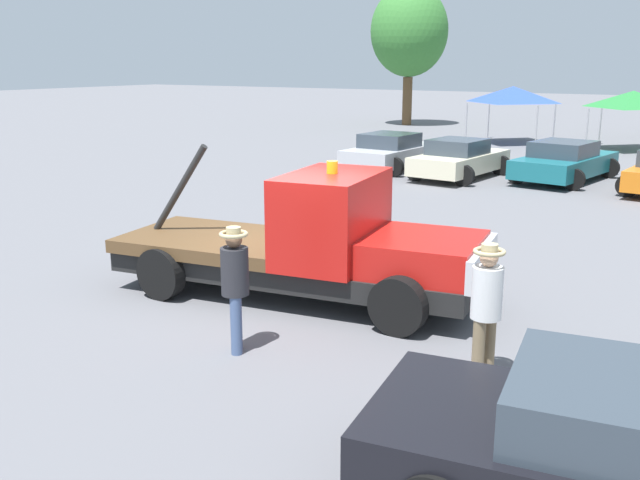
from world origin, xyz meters
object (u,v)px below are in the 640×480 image
parked_car_cream (459,159)px  person_near_truck (486,301)px  tree_center (409,32)px  parked_car_silver (392,152)px  parked_car_teal (564,162)px  tow_truck (315,246)px  person_at_hood (235,279)px  canopy_tent_blue (513,94)px  canopy_tent_green (633,99)px

parked_car_cream → person_near_truck: bearing=-152.4°
parked_car_cream → tree_center: size_ratio=0.53×
parked_car_silver → parked_car_teal: (6.03, 0.60, 0.00)m
parked_car_silver → parked_car_teal: size_ratio=0.93×
tow_truck → tree_center: tree_center is taller
person_at_hood → canopy_tent_blue: 27.47m
person_at_hood → tree_center: tree_center is taller
parked_car_cream → parked_car_teal: (3.21, 1.21, 0.00)m
canopy_tent_green → person_at_hood: bearing=-92.2°
canopy_tent_green → parked_car_cream: bearing=-108.4°
parked_car_silver → parked_car_teal: bearing=-80.6°
person_at_hood → parked_car_cream: 16.03m
person_near_truck → tow_truck: bearing=174.3°
parked_car_silver → parked_car_teal: same height
person_at_hood → parked_car_cream: person_at_hood is taller
tow_truck → parked_car_silver: 14.92m
person_at_hood → parked_car_silver: bearing=72.2°
canopy_tent_blue → tree_center: bearing=141.9°
parked_car_silver → canopy_tent_green: bearing=-28.0°
parked_car_teal → canopy_tent_blue: canopy_tent_blue is taller
parked_car_cream → canopy_tent_green: 11.97m
tow_truck → canopy_tent_green: (1.29, 24.60, 1.32)m
parked_car_silver → tow_truck: bearing=-155.6°
tow_truck → person_near_truck: 3.79m
tree_center → person_at_hood: bearing=-69.3°
parked_car_cream → canopy_tent_green: canopy_tent_green is taller
person_near_truck → parked_car_cream: bearing=130.8°
tow_truck → parked_car_cream: size_ratio=1.47×
parked_car_cream → canopy_tent_blue: (-1.60, 11.30, 1.67)m
person_near_truck → parked_car_cream: person_near_truck is taller
parked_car_cream → parked_car_teal: size_ratio=0.90×
canopy_tent_blue → canopy_tent_green: (5.35, -0.05, -0.08)m
parked_car_teal → tree_center: bearing=47.6°
tow_truck → person_near_truck: size_ratio=3.67×
person_near_truck → canopy_tent_green: size_ratio=0.57×
person_near_truck → parked_car_teal: person_near_truck is taller
person_near_truck → parked_car_teal: (-2.68, 16.16, -0.39)m
parked_car_silver → person_near_truck: bearing=-147.1°
parked_car_silver → tree_center: size_ratio=0.55×
tow_truck → parked_car_cream: bearing=92.4°
canopy_tent_blue → tree_center: tree_center is taller
canopy_tent_green → tree_center: bearing=154.1°
person_at_hood → canopy_tent_green: (1.06, 27.06, 1.20)m
parked_car_teal → canopy_tent_green: 10.18m
parked_car_teal → parked_car_silver: bearing=104.8°
tow_truck → canopy_tent_blue: size_ratio=1.92×
tow_truck → canopy_tent_green: canopy_tent_green is taller
parked_car_teal → tree_center: (-13.29, 16.75, 4.93)m
tow_truck → tree_center: size_ratio=0.78×
tow_truck → person_near_truck: bearing=-33.0°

